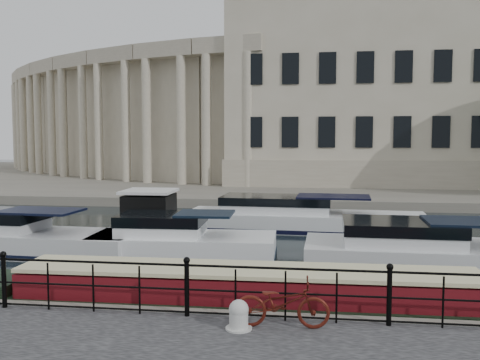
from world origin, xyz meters
name	(u,v)px	position (x,y,z in m)	size (l,w,h in m)	color
ground_plane	(209,307)	(0.00, 0.00, 0.00)	(160.00, 160.00, 0.00)	black
far_bank	(288,178)	(0.00, 39.00, 0.28)	(120.00, 42.00, 0.55)	#6B665B
railing	(187,285)	(0.00, -2.25, 1.20)	(24.14, 0.14, 1.22)	black
civic_building	(274,105)	(-1.00, 34.71, 7.04)	(53.55, 31.84, 16.85)	#ADA38C
bicycle	(282,303)	(1.95, -2.65, 1.03)	(0.64, 1.82, 0.96)	#4D150D
mooring_bollard	(239,315)	(1.15, -2.86, 0.82)	(0.51, 0.51, 0.57)	beige
narrowboat	(245,303)	(1.00, -0.68, 0.37)	(13.23, 1.95, 1.49)	black
harbour_hut	(150,219)	(-3.94, 7.72, 0.95)	(2.75, 2.31, 2.17)	#6B665B
cabin_cruisers	(236,238)	(-0.36, 7.10, 0.37)	(23.33, 9.90, 1.99)	silver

